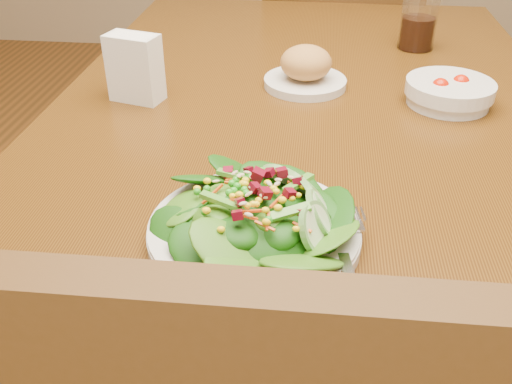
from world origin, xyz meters
TOP-DOWN VIEW (x-y plane):
  - dining_table at (0.00, 0.00)m, footprint 0.90×1.40m
  - chair_far at (0.07, 0.86)m, footprint 0.48×0.49m
  - salad_plate at (-0.04, -0.38)m, footprint 0.25×0.25m
  - bread_plate at (-0.01, 0.09)m, footprint 0.15×0.15m
  - tomato_bowl at (0.24, 0.04)m, footprint 0.15×0.15m
  - drinking_glass at (0.22, 0.33)m, footprint 0.08×0.08m
  - napkin_holder at (-0.30, -0.00)m, footprint 0.10×0.07m

SIDE VIEW (x-z plane):
  - chair_far at x=0.07m, z-range 0.03..1.05m
  - dining_table at x=0.00m, z-range 0.27..1.02m
  - tomato_bowl at x=0.24m, z-range 0.75..0.80m
  - salad_plate at x=-0.04m, z-range 0.74..0.81m
  - bread_plate at x=-0.01m, z-range 0.74..0.82m
  - drinking_glass at x=0.22m, z-range 0.74..0.87m
  - napkin_holder at x=-0.30m, z-range 0.75..0.87m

